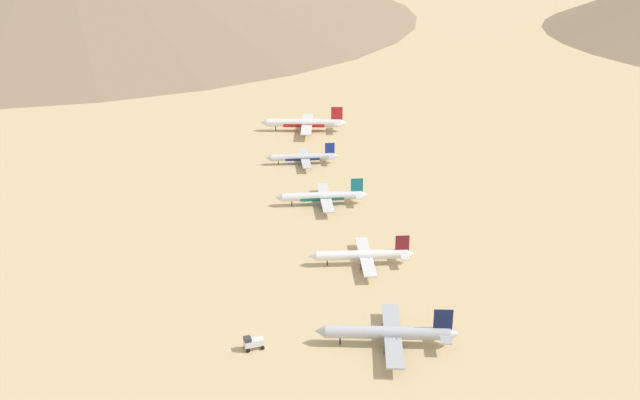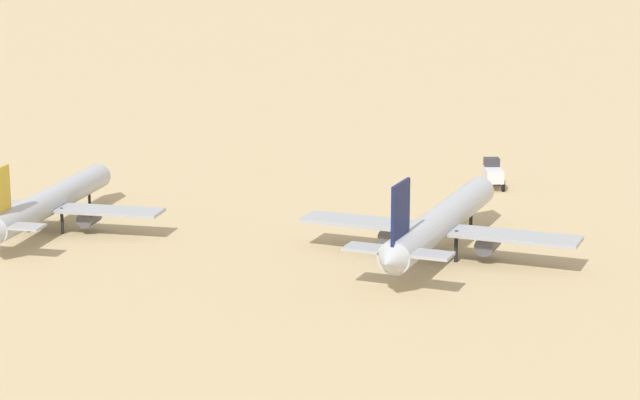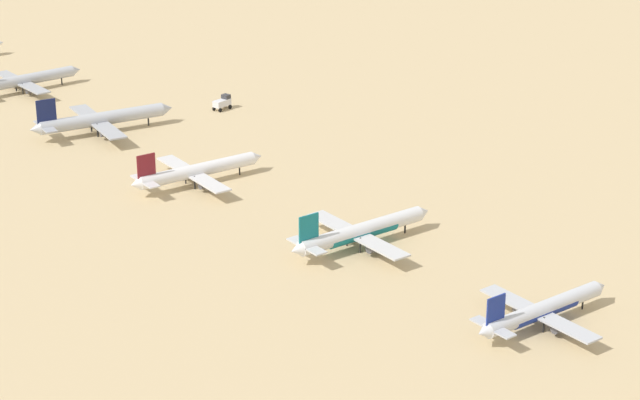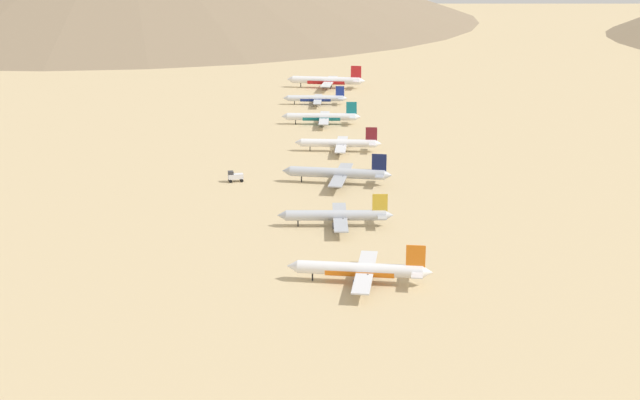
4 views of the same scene
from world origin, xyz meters
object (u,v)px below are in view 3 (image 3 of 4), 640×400
at_px(parked_jet_2, 361,231).
at_px(parked_jet_4, 101,119).
at_px(parked_jet_1, 543,310).
at_px(parked_jet_3, 196,171).
at_px(parked_jet_5, 24,80).
at_px(service_truck, 223,102).

xyz_separation_m(parked_jet_2, parked_jet_4, (-21.27, 94.74, 0.34)).
distance_m(parked_jet_1, parked_jet_3, 96.91).
relative_size(parked_jet_2, parked_jet_5, 1.02).
bearing_deg(parked_jet_1, parked_jet_2, 102.99).
relative_size(parked_jet_1, parked_jet_2, 0.90).
height_order(parked_jet_2, parked_jet_5, parked_jet_2).
distance_m(parked_jet_2, parked_jet_4, 97.10).
distance_m(parked_jet_2, parked_jet_3, 50.80).
bearing_deg(parked_jet_5, service_truck, -45.36).
bearing_deg(parked_jet_1, service_truck, 88.30).
bearing_deg(parked_jet_5, parked_jet_1, -78.42).
bearing_deg(parked_jet_5, parked_jet_2, -78.88).
height_order(parked_jet_2, service_truck, parked_jet_2).
distance_m(parked_jet_1, parked_jet_4, 143.27).
relative_size(parked_jet_1, parked_jet_3, 0.93).
relative_size(parked_jet_1, parked_jet_5, 0.92).
height_order(parked_jet_1, parked_jet_3, parked_jet_3).
distance_m(parked_jet_3, parked_jet_5, 93.36).
bearing_deg(service_truck, parked_jet_1, -91.70).
xyz_separation_m(parked_jet_4, service_truck, (35.89, 3.42, -1.66)).
bearing_deg(service_truck, parked_jet_3, -120.73).
bearing_deg(service_truck, parked_jet_2, -98.47).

